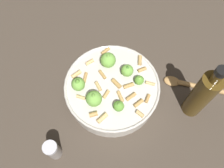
{
  "coord_description": "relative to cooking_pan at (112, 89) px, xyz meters",
  "views": [
    {
      "loc": [
        0.3,
        -0.08,
        0.71
      ],
      "look_at": [
        0.0,
        0.0,
        0.08
      ],
      "focal_mm": 38.18,
      "sensor_mm": 36.0,
      "label": 1
    }
  ],
  "objects": [
    {
      "name": "ground_plane",
      "position": [
        0.0,
        0.0,
        -0.04
      ],
      "size": [
        2.4,
        2.4,
        0.0
      ],
      "primitive_type": "plane",
      "color": "#42382D"
    },
    {
      "name": "cooking_pan",
      "position": [
        0.0,
        0.0,
        0.0
      ],
      "size": [
        0.29,
        0.29,
        0.12
      ],
      "color": "beige",
      "rests_on": "ground"
    },
    {
      "name": "pepper_shaker",
      "position": [
        0.14,
        -0.2,
        0.0
      ],
      "size": [
        0.04,
        0.04,
        0.08
      ],
      "color": "gray",
      "rests_on": "ground"
    },
    {
      "name": "olive_oil_bottle",
      "position": [
        0.11,
        0.23,
        0.06
      ],
      "size": [
        0.06,
        0.06,
        0.24
      ],
      "color": "#4C3814",
      "rests_on": "ground"
    },
    {
      "name": "wooden_spoon",
      "position": [
        0.04,
        0.27,
        -0.03
      ],
      "size": [
        0.13,
        0.22,
        0.02
      ],
      "color": "#B2844C",
      "rests_on": "ground"
    }
  ]
}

